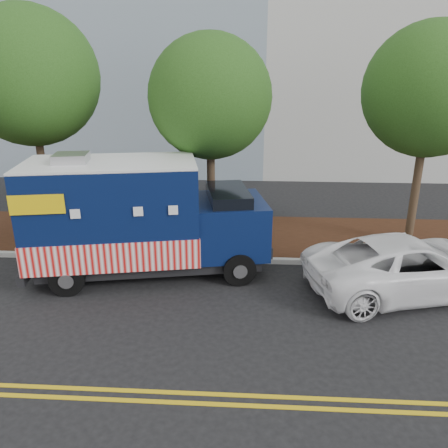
{
  "coord_description": "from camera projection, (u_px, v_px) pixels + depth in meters",
  "views": [
    {
      "loc": [
        1.31,
        -10.88,
        5.55
      ],
      "look_at": [
        0.61,
        0.6,
        1.52
      ],
      "focal_mm": 35.0,
      "sensor_mm": 36.0,
      "label": 1
    }
  ],
  "objects": [
    {
      "name": "ground",
      "position": [
        201.0,
        282.0,
        12.16
      ],
      "size": [
        120.0,
        120.0,
        0.0
      ],
      "primitive_type": "plane",
      "color": "black",
      "rests_on": "ground"
    },
    {
      "name": "curb",
      "position": [
        206.0,
        259.0,
        13.45
      ],
      "size": [
        120.0,
        0.18,
        0.15
      ],
      "primitive_type": "cube",
      "color": "#9E9E99",
      "rests_on": "ground"
    },
    {
      "name": "mulch_strip",
      "position": [
        212.0,
        235.0,
        15.43
      ],
      "size": [
        120.0,
        4.0,
        0.15
      ],
      "primitive_type": "cube",
      "color": "black",
      "rests_on": "ground"
    },
    {
      "name": "centerline_near",
      "position": [
        174.0,
        392.0,
        7.97
      ],
      "size": [
        120.0,
        0.1,
        0.01
      ],
      "primitive_type": "cube",
      "color": "gold",
      "rests_on": "ground"
    },
    {
      "name": "centerline_far",
      "position": [
        171.0,
        402.0,
        7.73
      ],
      "size": [
        120.0,
        0.1,
        0.01
      ],
      "primitive_type": "cube",
      "color": "gold",
      "rests_on": "ground"
    },
    {
      "name": "tree_a",
      "position": [
        30.0,
        77.0,
        14.05
      ],
      "size": [
        4.42,
        4.42,
        7.59
      ],
      "color": "#38281C",
      "rests_on": "ground"
    },
    {
      "name": "tree_b",
      "position": [
        210.0,
        97.0,
        13.15
      ],
      "size": [
        3.74,
        3.74,
        6.69
      ],
      "color": "#38281C",
      "rests_on": "ground"
    },
    {
      "name": "tree_c",
      "position": [
        430.0,
        91.0,
        12.96
      ],
      "size": [
        3.97,
        3.97,
        7.0
      ],
      "color": "#38281C",
      "rests_on": "ground"
    },
    {
      "name": "sign_post",
      "position": [
        122.0,
        221.0,
        13.37
      ],
      "size": [
        0.06,
        0.06,
        2.4
      ],
      "primitive_type": "cube",
      "color": "#473828",
      "rests_on": "ground"
    },
    {
      "name": "food_truck",
      "position": [
        136.0,
        221.0,
        12.21
      ],
      "size": [
        7.01,
        3.65,
        3.52
      ],
      "rotation": [
        0.0,
        0.0,
        0.19
      ],
      "color": "black",
      "rests_on": "ground"
    },
    {
      "name": "white_car",
      "position": [
        409.0,
        266.0,
        11.4
      ],
      "size": [
        5.86,
        3.76,
        1.5
      ],
      "primitive_type": "imported",
      "rotation": [
        0.0,
        0.0,
        1.82
      ],
      "color": "white",
      "rests_on": "ground"
    }
  ]
}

